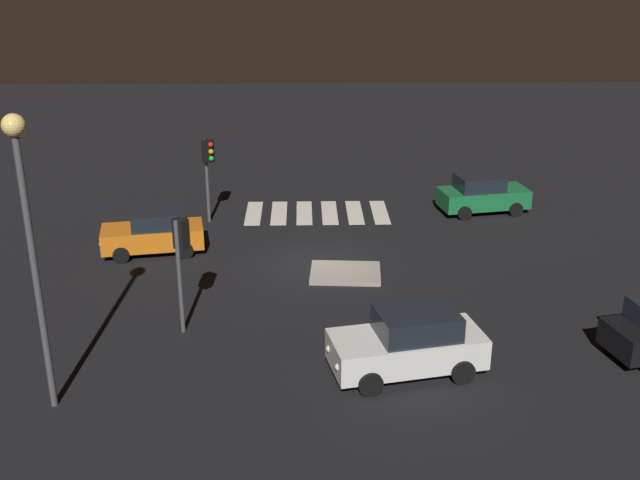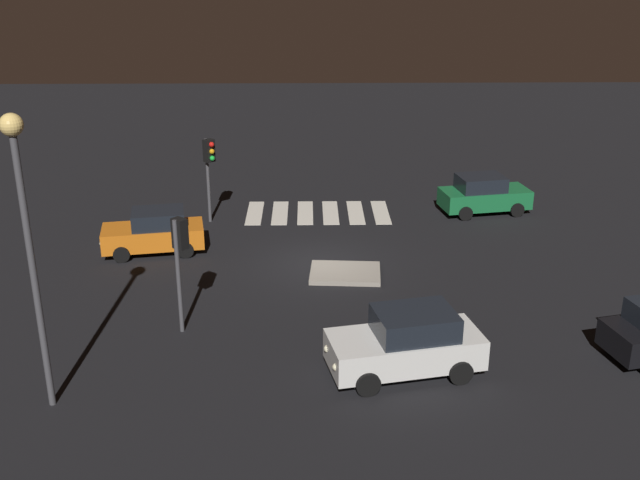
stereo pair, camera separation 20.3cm
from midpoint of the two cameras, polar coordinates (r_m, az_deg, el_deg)
name	(u,v)px [view 2 (the right image)]	position (r m, az deg, el deg)	size (l,w,h in m)	color
ground_plane	(320,264)	(29.42, 0.20, -1.81)	(80.00, 80.00, 0.00)	black
traffic_island	(345,273)	(28.45, 2.09, -2.47)	(2.71, 2.12, 0.18)	gray
car_green	(484,194)	(35.57, 12.23, 3.33)	(4.19, 2.42, 1.74)	#196B38
car_orange	(154,232)	(30.96, -12.03, 0.60)	(4.16, 2.37, 1.73)	orange
car_white	(407,343)	(22.08, 6.75, -7.62)	(4.63, 2.73, 1.91)	silver
traffic_light_north	(180,247)	(23.83, -10.12, -0.50)	(0.54, 0.53, 3.75)	#47474C
traffic_light_east	(209,160)	(33.27, -8.07, 5.91)	(0.54, 0.54, 3.73)	#47474C
street_lamp	(25,216)	(19.91, -20.82, 1.68)	(0.56, 0.56, 7.88)	#47474C
crosswalk_near	(318,213)	(34.96, 0.01, 2.04)	(6.45, 3.20, 0.02)	silver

